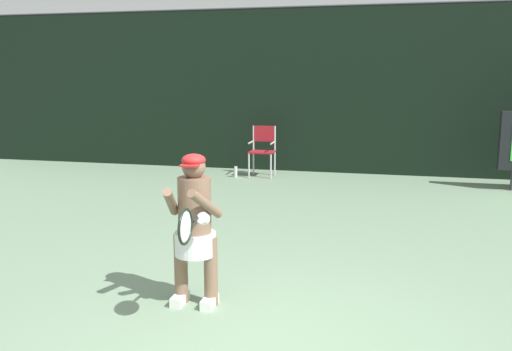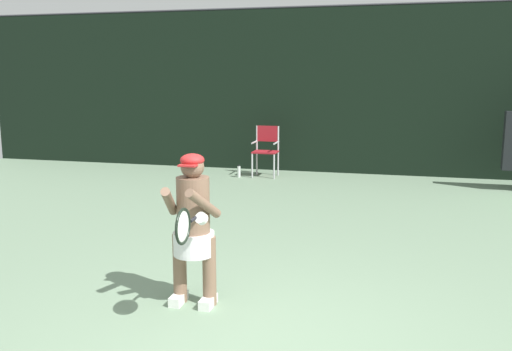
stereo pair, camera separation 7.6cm
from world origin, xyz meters
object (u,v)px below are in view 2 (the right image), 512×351
Objects in this scene: umpire_chair at (266,148)px; tennis_player at (193,224)px; water_bottle at (239,172)px; tennis_racket at (184,226)px.

umpire_chair is 6.90m from tennis_player.
tennis_racket is at bearing -77.41° from water_bottle.
tennis_racket is at bearing -76.60° from tennis_player.
tennis_player is at bearing 84.85° from tennis_racket.
tennis_racket reaches higher than water_bottle.
tennis_player reaches higher than tennis_racket.
umpire_chair is 1.79× the size of tennis_racket.
tennis_player is 0.59m from tennis_racket.
umpire_chair is 4.08× the size of water_bottle.
tennis_player reaches higher than umpire_chair.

